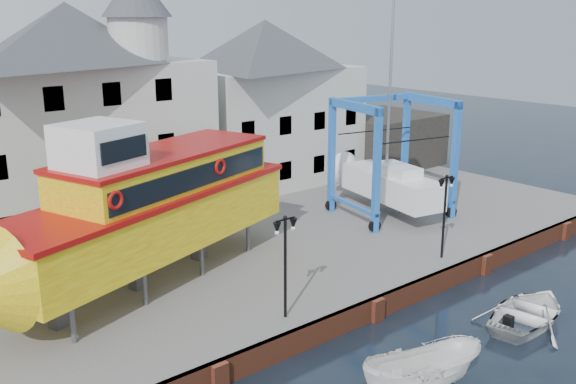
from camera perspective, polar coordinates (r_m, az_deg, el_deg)
ground at (r=27.99m, az=7.81°, el=-11.25°), size 140.00×140.00×0.00m
hardstanding at (r=35.46m, az=-5.41°, el=-4.41°), size 44.00×22.00×1.00m
quay_wall at (r=27.84m, az=7.68°, el=-10.26°), size 44.00×0.47×1.00m
building_white_main at (r=37.98m, az=-18.26°, el=6.88°), size 14.00×8.30×14.00m
building_white_right at (r=45.51m, az=-2.00°, el=8.00°), size 12.00×8.00×11.20m
shed_dark at (r=51.42m, az=8.27°, el=4.66°), size 8.00×7.00×4.00m
lamp_post_left at (r=24.57m, az=-0.25°, el=-4.39°), size 1.12×0.32×4.20m
lamp_post_right at (r=31.60m, az=13.84°, el=-0.30°), size 1.12×0.32×4.20m
tour_boat at (r=27.88m, az=-13.58°, el=-1.62°), size 17.60×9.32×7.49m
travel_lift at (r=38.91m, az=8.45°, el=1.47°), size 7.01×9.03×13.23m
motorboat_b at (r=29.52m, az=20.57°, el=-10.69°), size 5.58×4.36×1.06m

